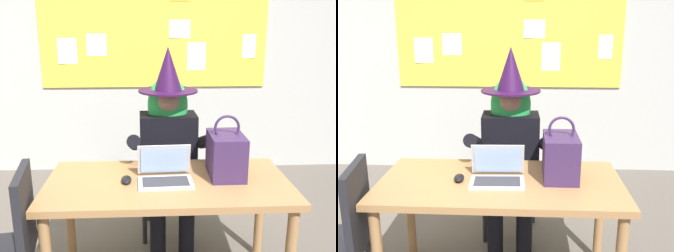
% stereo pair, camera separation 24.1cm
% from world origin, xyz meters
% --- Properties ---
extents(wall_back_bulletin, '(5.31, 2.23, 2.97)m').
position_xyz_m(wall_back_bulletin, '(0.00, 2.13, 1.50)').
color(wall_back_bulletin, '#B2B2AD').
rests_on(wall_back_bulletin, ground).
extents(desk_main, '(1.43, 0.70, 0.71)m').
position_xyz_m(desk_main, '(0.04, 0.09, 0.62)').
color(desk_main, '#A37547').
rests_on(desk_main, ground).
extents(chair_at_desk, '(0.45, 0.45, 0.89)m').
position_xyz_m(chair_at_desk, '(0.08, 0.80, 0.50)').
color(chair_at_desk, black).
rests_on(chair_at_desk, ground).
extents(person_costumed, '(0.60, 0.69, 1.45)m').
position_xyz_m(person_costumed, '(0.08, 0.67, 0.79)').
color(person_costumed, black).
rests_on(person_costumed, ground).
extents(laptop, '(0.33, 0.25, 0.20)m').
position_xyz_m(laptop, '(0.03, 0.09, 0.76)').
color(laptop, '#B7B7BC').
rests_on(laptop, desk_main).
extents(computer_mouse, '(0.07, 0.11, 0.03)m').
position_xyz_m(computer_mouse, '(-0.20, 0.07, 0.73)').
color(computer_mouse, black).
rests_on(computer_mouse, desk_main).
extents(handbag, '(0.20, 0.30, 0.38)m').
position_xyz_m(handbag, '(0.40, 0.15, 0.85)').
color(handbag, '#38234C').
rests_on(handbag, desk_main).
extents(chair_spare_by_window, '(0.48, 0.48, 0.89)m').
position_xyz_m(chair_spare_by_window, '(-0.82, -0.19, 0.50)').
color(chair_spare_by_window, black).
rests_on(chair_spare_by_window, ground).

